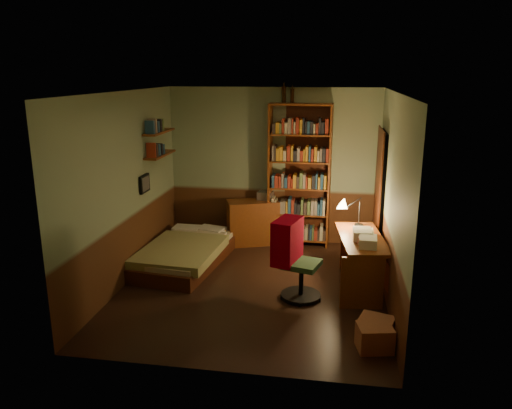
% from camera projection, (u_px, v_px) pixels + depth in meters
% --- Properties ---
extents(floor, '(3.50, 4.00, 0.02)m').
position_uv_depth(floor, '(253.00, 288.00, 6.81)').
color(floor, black).
rests_on(floor, ground).
extents(ceiling, '(3.50, 4.00, 0.02)m').
position_uv_depth(ceiling, '(253.00, 91.00, 6.13)').
color(ceiling, silver).
rests_on(ceiling, wall_back).
extents(wall_back, '(3.50, 0.02, 2.60)m').
position_uv_depth(wall_back, '(273.00, 166.00, 8.38)').
color(wall_back, gray).
rests_on(wall_back, ground).
extents(wall_left, '(0.02, 4.00, 2.60)m').
position_uv_depth(wall_left, '(125.00, 190.00, 6.74)').
color(wall_left, gray).
rests_on(wall_left, ground).
extents(wall_right, '(0.02, 4.00, 2.60)m').
position_uv_depth(wall_right, '(392.00, 200.00, 6.19)').
color(wall_right, gray).
rests_on(wall_right, ground).
extents(wall_front, '(3.50, 0.02, 2.60)m').
position_uv_depth(wall_front, '(216.00, 247.00, 4.55)').
color(wall_front, gray).
rests_on(wall_front, ground).
extents(doorway, '(0.06, 0.90, 2.00)m').
position_uv_depth(doorway, '(380.00, 198.00, 7.52)').
color(doorway, black).
rests_on(doorway, ground).
extents(door_trim, '(0.02, 0.98, 2.08)m').
position_uv_depth(door_trim, '(377.00, 198.00, 7.52)').
color(door_trim, '#3B190C').
rests_on(door_trim, ground).
extents(bed, '(1.25, 2.01, 0.56)m').
position_uv_depth(bed, '(184.00, 246.00, 7.56)').
color(bed, olive).
rests_on(bed, ground).
extents(dresser, '(0.93, 0.69, 0.75)m').
position_uv_depth(dresser, '(253.00, 222.00, 8.44)').
color(dresser, '#663113').
rests_on(dresser, ground).
extents(mini_stereo, '(0.27, 0.23, 0.14)m').
position_uv_depth(mini_stereo, '(265.00, 196.00, 8.41)').
color(mini_stereo, '#B2B2B7').
rests_on(mini_stereo, dresser).
extents(bookshelf, '(1.02, 0.37, 2.35)m').
position_uv_depth(bookshelf, '(299.00, 176.00, 8.19)').
color(bookshelf, '#663113').
rests_on(bookshelf, ground).
extents(bottle_left, '(0.08, 0.08, 0.26)m').
position_uv_depth(bottle_left, '(284.00, 94.00, 8.00)').
color(bottle_left, black).
rests_on(bottle_left, bookshelf).
extents(bottle_right, '(0.08, 0.08, 0.22)m').
position_uv_depth(bottle_right, '(292.00, 96.00, 7.98)').
color(bottle_right, black).
rests_on(bottle_right, bookshelf).
extents(desk, '(0.73, 1.40, 0.72)m').
position_uv_depth(desk, '(360.00, 262.00, 6.72)').
color(desk, '#663113').
rests_on(desk, ground).
extents(paper_stack, '(0.24, 0.33, 0.13)m').
position_uv_depth(paper_stack, '(362.00, 234.00, 6.54)').
color(paper_stack, silver).
rests_on(paper_stack, desk).
extents(desk_lamp, '(0.25, 0.25, 0.65)m').
position_uv_depth(desk_lamp, '(360.00, 204.00, 7.04)').
color(desk_lamp, black).
rests_on(desk_lamp, desk).
extents(office_chair, '(0.69, 0.64, 1.14)m').
position_uv_depth(office_chair, '(302.00, 257.00, 6.33)').
color(office_chair, '#315733').
rests_on(office_chair, ground).
extents(red_jacket, '(0.41, 0.55, 0.58)m').
position_uv_depth(red_jacket, '(318.00, 187.00, 6.32)').
color(red_jacket, '#9C0017').
rests_on(red_jacket, office_chair).
extents(wall_shelf_lower, '(0.20, 0.90, 0.03)m').
position_uv_depth(wall_shelf_lower, '(160.00, 155.00, 7.70)').
color(wall_shelf_lower, '#663113').
rests_on(wall_shelf_lower, wall_left).
extents(wall_shelf_upper, '(0.20, 0.90, 0.03)m').
position_uv_depth(wall_shelf_upper, '(159.00, 132.00, 7.60)').
color(wall_shelf_upper, '#663113').
rests_on(wall_shelf_upper, wall_left).
extents(framed_picture, '(0.04, 0.32, 0.26)m').
position_uv_depth(framed_picture, '(144.00, 184.00, 7.32)').
color(framed_picture, black).
rests_on(framed_picture, wall_left).
extents(cardboard_box_a, '(0.41, 0.35, 0.27)m').
position_uv_depth(cardboard_box_a, '(375.00, 338.00, 5.25)').
color(cardboard_box_a, '#A36346').
rests_on(cardboard_box_a, ground).
extents(cardboard_box_b, '(0.44, 0.39, 0.26)m').
position_uv_depth(cardboard_box_b, '(376.00, 329.00, 5.44)').
color(cardboard_box_b, '#A36346').
rests_on(cardboard_box_b, ground).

